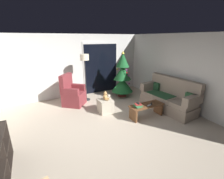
% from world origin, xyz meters
% --- Properties ---
extents(ground_plane, '(7.00, 7.00, 0.00)m').
position_xyz_m(ground_plane, '(0.00, 0.00, 0.00)').
color(ground_plane, '#B2A38E').
extents(wall_back, '(5.72, 0.12, 2.50)m').
position_xyz_m(wall_back, '(0.00, 3.06, 1.25)').
color(wall_back, silver).
rests_on(wall_back, ground).
extents(wall_right, '(0.12, 6.00, 2.50)m').
position_xyz_m(wall_right, '(2.86, 0.00, 1.25)').
color(wall_right, silver).
rests_on(wall_right, ground).
extents(patio_door_frame, '(1.60, 0.02, 2.20)m').
position_xyz_m(patio_door_frame, '(1.06, 2.99, 1.10)').
color(patio_door_frame, silver).
rests_on(patio_door_frame, ground).
extents(patio_door_glass, '(1.50, 0.02, 2.10)m').
position_xyz_m(patio_door_glass, '(1.06, 2.97, 1.05)').
color(patio_door_glass, black).
rests_on(patio_door_glass, ground).
extents(couch, '(0.92, 1.99, 1.08)m').
position_xyz_m(couch, '(2.32, 0.19, 0.40)').
color(couch, gray).
rests_on(couch, ground).
extents(coffee_table, '(1.10, 0.40, 0.41)m').
position_xyz_m(coffee_table, '(1.27, 0.08, 0.27)').
color(coffee_table, brown).
rests_on(coffee_table, ground).
extents(remote_black, '(0.13, 0.15, 0.02)m').
position_xyz_m(remote_black, '(1.43, 0.06, 0.42)').
color(remote_black, black).
rests_on(remote_black, coffee_table).
extents(remote_silver, '(0.16, 0.08, 0.02)m').
position_xyz_m(remote_silver, '(1.28, -0.02, 0.42)').
color(remote_silver, '#ADADB2').
rests_on(remote_silver, coffee_table).
extents(book_stack, '(0.23, 0.20, 0.10)m').
position_xyz_m(book_stack, '(0.93, 0.06, 0.46)').
color(book_stack, '#337042').
rests_on(book_stack, coffee_table).
extents(cell_phone, '(0.08, 0.15, 0.01)m').
position_xyz_m(cell_phone, '(0.94, 0.09, 0.52)').
color(cell_phone, black).
rests_on(cell_phone, book_stack).
extents(christmas_tree, '(0.88, 0.88, 1.87)m').
position_xyz_m(christmas_tree, '(1.57, 2.01, 0.83)').
color(christmas_tree, '#4C1E19').
rests_on(christmas_tree, ground).
extents(armchair, '(0.97, 0.96, 1.13)m').
position_xyz_m(armchair, '(-0.48, 2.08, 0.40)').
color(armchair, maroon).
rests_on(armchair, ground).
extents(floor_lamp, '(0.32, 0.32, 1.78)m').
position_xyz_m(floor_lamp, '(0.11, 2.31, 1.51)').
color(floor_lamp, '#2D2D30').
rests_on(floor_lamp, ground).
extents(ottoman, '(0.44, 0.44, 0.43)m').
position_xyz_m(ottoman, '(0.30, 0.98, 0.22)').
color(ottoman, '#B2A893').
rests_on(ottoman, ground).
extents(teddy_bear_honey, '(0.22, 0.21, 0.29)m').
position_xyz_m(teddy_bear_honey, '(0.31, 0.97, 0.55)').
color(teddy_bear_honey, tan).
rests_on(teddy_bear_honey, ottoman).
extents(teddy_bear_cream_by_tree, '(0.20, 0.21, 0.29)m').
position_xyz_m(teddy_bear_cream_by_tree, '(0.82, 1.76, 0.12)').
color(teddy_bear_cream_by_tree, beige).
rests_on(teddy_bear_cream_by_tree, ground).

